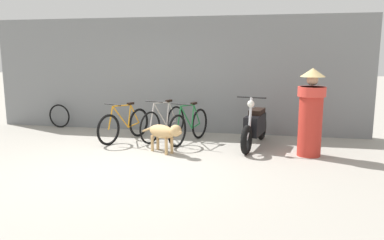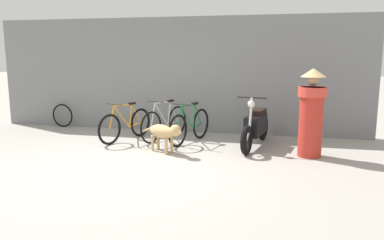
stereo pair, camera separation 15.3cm
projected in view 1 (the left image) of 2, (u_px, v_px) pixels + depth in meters
name	position (u px, v px, depth m)	size (l,w,h in m)	color
ground_plane	(126.00, 166.00, 6.40)	(60.00, 60.00, 0.00)	#9E998E
shop_wall_back	(172.00, 75.00, 9.21)	(9.35, 0.20, 2.78)	slate
bicycle_0	(124.00, 125.00, 8.25)	(0.65, 1.57, 0.86)	black
bicycle_1	(164.00, 123.00, 8.37)	(0.64, 1.59, 0.91)	black
bicycle_2	(189.00, 126.00, 8.08)	(0.61, 1.57, 0.89)	black
motorcycle	(255.00, 126.00, 7.72)	(0.60, 1.93, 1.08)	black
stray_dog	(164.00, 132.00, 7.20)	(1.00, 0.72, 0.60)	tan
person_in_robes	(311.00, 112.00, 6.93)	(0.72, 0.72, 1.64)	#B72D23
spare_tire_left	(59.00, 116.00, 9.75)	(0.61, 0.10, 0.61)	black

